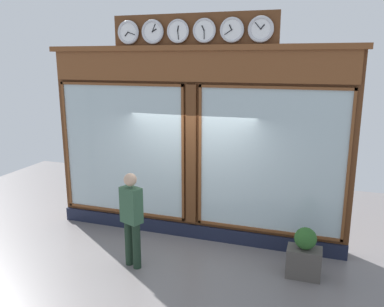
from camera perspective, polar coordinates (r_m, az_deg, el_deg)
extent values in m
cube|color=#5B3319|center=(7.75, 0.35, 0.90)|extent=(5.93, 0.30, 3.69)
cube|color=#191E33|center=(8.14, -0.05, -11.14)|extent=(5.93, 0.08, 0.28)
cube|color=brown|center=(7.38, -0.10, 12.53)|extent=(5.81, 0.08, 0.56)
cube|color=brown|center=(7.40, -0.05, 15.08)|extent=(6.05, 0.20, 0.10)
cube|color=silver|center=(7.30, 11.26, -1.18)|extent=(2.62, 0.02, 2.63)
cube|color=brown|center=(7.07, 11.74, 9.35)|extent=(2.72, 0.04, 0.05)
cube|color=brown|center=(7.72, 10.78, -10.89)|extent=(2.72, 0.04, 0.05)
cube|color=brown|center=(7.24, 21.74, -2.00)|extent=(0.05, 0.04, 2.73)
cube|color=brown|center=(7.55, 1.17, -0.43)|extent=(0.05, 0.04, 2.73)
cube|color=silver|center=(8.21, -10.05, 0.50)|extent=(2.62, 0.02, 2.63)
cube|color=brown|center=(8.01, -10.52, 9.85)|extent=(2.72, 0.04, 0.05)
cube|color=brown|center=(8.59, -9.75, -8.27)|extent=(2.72, 0.04, 0.05)
cube|color=brown|center=(8.90, -17.68, 1.07)|extent=(0.05, 0.04, 2.73)
cube|color=brown|center=(7.66, -1.32, -0.23)|extent=(0.05, 0.04, 2.73)
cube|color=#5B3319|center=(7.61, -0.07, -0.32)|extent=(0.20, 0.10, 2.73)
cube|color=#5B3319|center=(7.46, 0.05, 17.32)|extent=(3.13, 0.06, 0.62)
cylinder|color=white|center=(7.08, 9.94, 17.33)|extent=(0.35, 0.02, 0.35)
torus|color=silver|center=(7.08, 9.94, 17.34)|extent=(0.44, 0.06, 0.44)
cube|color=black|center=(7.06, 10.20, 17.63)|extent=(0.08, 0.01, 0.09)
cube|color=black|center=(7.08, 9.53, 17.81)|extent=(0.11, 0.01, 0.12)
sphere|color=black|center=(7.06, 9.92, 17.34)|extent=(0.02, 0.02, 0.02)
cylinder|color=white|center=(7.18, 5.81, 17.40)|extent=(0.35, 0.02, 0.35)
torus|color=silver|center=(7.17, 5.80, 17.41)|extent=(0.43, 0.05, 0.43)
cube|color=black|center=(7.17, 5.60, 17.75)|extent=(0.06, 0.01, 0.09)
cube|color=black|center=(7.17, 5.25, 17.10)|extent=(0.13, 0.01, 0.09)
sphere|color=black|center=(7.16, 5.77, 17.41)|extent=(0.02, 0.02, 0.02)
cylinder|color=white|center=(7.30, 1.79, 17.39)|extent=(0.35, 0.02, 0.35)
torus|color=silver|center=(7.30, 1.78, 17.39)|extent=(0.43, 0.04, 0.43)
cube|color=black|center=(7.30, 1.59, 17.73)|extent=(0.06, 0.01, 0.09)
cube|color=black|center=(7.28, 1.77, 16.81)|extent=(0.02, 0.01, 0.15)
sphere|color=black|center=(7.29, 1.75, 17.40)|extent=(0.02, 0.02, 0.02)
cylinder|color=white|center=(7.46, -2.06, 17.30)|extent=(0.35, 0.02, 0.35)
torus|color=silver|center=(7.46, -2.07, 17.31)|extent=(0.42, 0.04, 0.42)
cube|color=black|center=(7.45, -2.04, 17.68)|extent=(0.03, 0.01, 0.10)
cube|color=black|center=(7.44, -2.03, 16.74)|extent=(0.03, 0.01, 0.15)
sphere|color=black|center=(7.45, -2.11, 17.31)|extent=(0.02, 0.02, 0.02)
cylinder|color=white|center=(7.65, -5.74, 17.15)|extent=(0.35, 0.02, 0.35)
torus|color=silver|center=(7.65, -5.75, 17.15)|extent=(0.44, 0.06, 0.44)
cube|color=black|center=(7.62, -5.48, 17.34)|extent=(0.09, 0.01, 0.06)
cube|color=black|center=(7.63, -5.57, 17.68)|extent=(0.07, 0.01, 0.14)
sphere|color=black|center=(7.64, -5.79, 17.16)|extent=(0.02, 0.02, 0.02)
cylinder|color=white|center=(7.87, -9.21, 16.95)|extent=(0.35, 0.02, 0.35)
torus|color=silver|center=(7.87, -9.23, 16.95)|extent=(0.44, 0.06, 0.44)
cube|color=black|center=(7.87, -9.49, 16.69)|extent=(0.08, 0.01, 0.08)
cube|color=black|center=(7.82, -8.78, 16.81)|extent=(0.15, 0.01, 0.06)
sphere|color=black|center=(7.85, -9.28, 16.95)|extent=(0.02, 0.02, 0.02)
cylinder|color=#1C2F21|center=(7.13, -9.14, -12.62)|extent=(0.14, 0.14, 0.82)
cylinder|color=#1C2F21|center=(7.00, -8.03, -13.12)|extent=(0.14, 0.14, 0.82)
cube|color=#33563D|center=(6.78, -8.80, -7.40)|extent=(0.42, 0.34, 0.62)
sphere|color=tan|center=(6.63, -8.94, -3.77)|extent=(0.22, 0.22, 0.22)
cube|color=#4C4742|center=(7.01, 15.89, -14.94)|extent=(0.56, 0.36, 0.50)
sphere|color=#285623|center=(6.82, 16.13, -11.74)|extent=(0.36, 0.36, 0.36)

